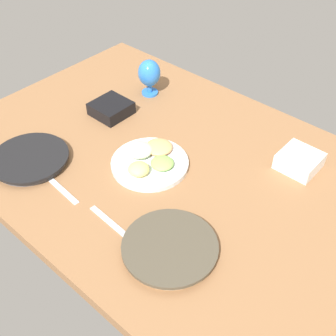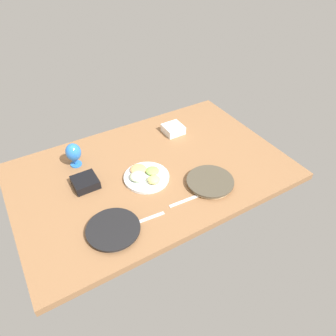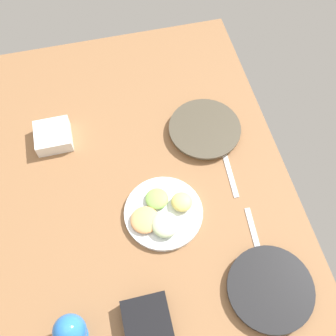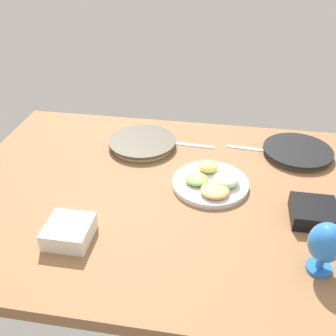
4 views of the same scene
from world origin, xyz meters
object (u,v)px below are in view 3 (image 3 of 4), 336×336
object	(u,v)px
hurricane_glass_blue	(70,332)
square_bowl_white	(53,136)
dinner_plate_right	(205,130)
fruit_platter	(163,213)
dinner_plate_left	(270,289)
square_bowl_black	(147,321)

from	to	relation	value
hurricane_glass_blue	square_bowl_white	distance (cm)	69.02
dinner_plate_right	fruit_platter	distance (cm)	36.91
dinner_plate_left	hurricane_glass_blue	world-z (taller)	hurricane_glass_blue
hurricane_glass_blue	fruit_platter	bearing A→B (deg)	-46.74
dinner_plate_left	square_bowl_white	xyz separation A→B (cm)	(69.33, 58.32, 1.63)
dinner_plate_right	square_bowl_white	world-z (taller)	square_bowl_white
fruit_platter	square_bowl_white	bearing A→B (deg)	40.16
dinner_plate_left	fruit_platter	size ratio (longest dim) A/B	1.00
dinner_plate_right	fruit_platter	world-z (taller)	fruit_platter
dinner_plate_right	hurricane_glass_blue	world-z (taller)	hurricane_glass_blue
fruit_platter	hurricane_glass_blue	world-z (taller)	hurricane_glass_blue
square_bowl_white	hurricane_glass_blue	bearing A→B (deg)	179.89
dinner_plate_right	square_bowl_white	xyz separation A→B (cm)	(9.07, 54.88, 1.52)
dinner_plate_right	fruit_platter	xyz separation A→B (cm)	(-29.18, 22.60, 0.38)
dinner_plate_left	square_bowl_white	size ratio (longest dim) A/B	2.07
hurricane_glass_blue	square_bowl_white	xyz separation A→B (cm)	(68.75, -0.14, -6.10)
fruit_platter	hurricane_glass_blue	distance (cm)	45.09
dinner_plate_right	hurricane_glass_blue	size ratio (longest dim) A/B	1.77
dinner_plate_right	square_bowl_black	xyz separation A→B (cm)	(-60.85, 34.48, 1.23)
hurricane_glass_blue	square_bowl_white	bearing A→B (deg)	-0.11
fruit_platter	square_bowl_black	size ratio (longest dim) A/B	1.94
fruit_platter	square_bowl_white	distance (cm)	50.06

